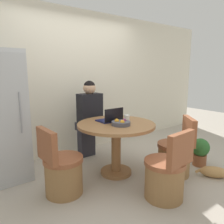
% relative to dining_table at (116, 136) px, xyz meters
% --- Properties ---
extents(ground_plane, '(12.00, 12.00, 0.00)m').
position_rel_dining_table_xyz_m(ground_plane, '(0.07, -0.15, -0.58)').
color(ground_plane, '#B2A899').
extents(wall_back, '(7.00, 0.06, 2.60)m').
position_rel_dining_table_xyz_m(wall_back, '(0.07, 1.26, 0.72)').
color(wall_back, silver).
rests_on(wall_back, ground_plane).
extents(dining_table, '(1.12, 1.12, 0.77)m').
position_rel_dining_table_xyz_m(dining_table, '(0.00, 0.00, 0.00)').
color(dining_table, olive).
rests_on(dining_table, ground_plane).
extents(chair_near_camera, '(0.49, 0.49, 0.86)m').
position_rel_dining_table_xyz_m(chair_near_camera, '(0.07, -0.87, -0.30)').
color(chair_near_camera, olive).
rests_on(chair_near_camera, ground_plane).
extents(chair_near_right_corner, '(0.56, 0.56, 0.86)m').
position_rel_dining_table_xyz_m(chair_near_right_corner, '(0.68, -0.55, -0.30)').
color(chair_near_right_corner, olive).
rests_on(chair_near_right_corner, ground_plane).
extents(chair_left_side, '(0.49, 0.49, 0.86)m').
position_rel_dining_table_xyz_m(chair_left_side, '(-0.87, -0.03, -0.30)').
color(chair_left_side, olive).
rests_on(chair_left_side, ground_plane).
extents(person_seated, '(0.40, 0.37, 1.35)m').
position_rel_dining_table_xyz_m(person_seated, '(0.01, 0.78, 0.16)').
color(person_seated, '#2D2D38').
rests_on(person_seated, ground_plane).
extents(laptop, '(0.33, 0.26, 0.21)m').
position_rel_dining_table_xyz_m(laptop, '(0.00, 0.14, 0.23)').
color(laptop, '#141947').
rests_on(laptop, dining_table).
extents(fruit_bowl, '(0.26, 0.26, 0.09)m').
position_rel_dining_table_xyz_m(fruit_bowl, '(-0.02, -0.13, 0.22)').
color(fruit_bowl, '#4C4C56').
rests_on(fruit_bowl, dining_table).
extents(coffee_cup, '(0.08, 0.08, 0.08)m').
position_rel_dining_table_xyz_m(coffee_cup, '(0.25, 0.05, 0.23)').
color(coffee_cup, white).
rests_on(coffee_cup, dining_table).
extents(cat, '(0.36, 0.44, 0.16)m').
position_rel_dining_table_xyz_m(cat, '(1.06, -0.97, -0.50)').
color(cat, tan).
rests_on(cat, ground_plane).
extents(potted_plant, '(0.29, 0.29, 0.45)m').
position_rel_dining_table_xyz_m(potted_plant, '(1.26, -0.60, -0.34)').
color(potted_plant, '#935638').
rests_on(potted_plant, ground_plane).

